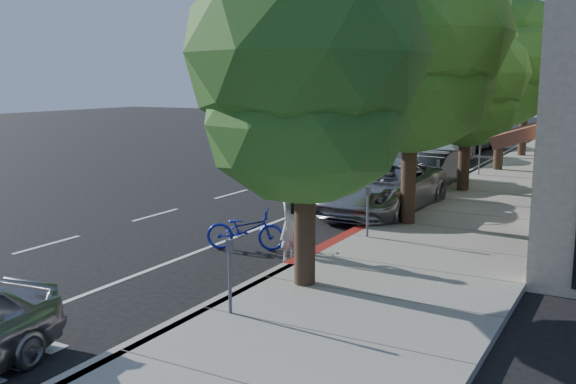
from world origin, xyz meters
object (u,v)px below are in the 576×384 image
Objects in this scene: bicycle at (246,229)px; dark_suv_far at (473,136)px; street_tree_5 at (544,65)px; street_tree_1 at (413,38)px; dark_sedan at (429,169)px; white_pickup at (442,146)px; cyclist at (291,222)px; street_tree_4 at (527,59)px; pedestrian at (565,165)px; street_tree_3 at (504,62)px; street_tree_0 at (306,60)px; silver_suv at (381,186)px; street_tree_2 at (468,76)px.

bicycle is 24.52m from dark_suv_far.
street_tree_1 is at bearing -90.00° from street_tree_5.
dark_sedan is 13.99m from dark_suv_far.
white_pickup is (-3.10, 14.24, -4.22)m from street_tree_1.
cyclist is 18.57m from white_pickup.
street_tree_4 is at bearing 51.13° from white_pickup.
street_tree_4 is 6.42m from white_pickup.
pedestrian reaches higher than white_pickup.
street_tree_3 is 0.97× the size of street_tree_4.
street_tree_3 is 12.00m from street_tree_5.
dark_sedan is 4.61m from pedestrian.
street_tree_0 is at bearing -90.00° from street_tree_1.
silver_suv is 3.21× the size of pedestrian.
street_tree_2 is 1.57× the size of dark_sedan.
dark_suv_far is at bearing 3.71° from cyclist.
silver_suv is at bearing -80.33° from dark_suv_far.
street_tree_0 is 1.66× the size of dark_sedan.
pedestrian reaches higher than dark_sedan.
white_pickup reaches higher than silver_suv.
cyclist is at bearing -92.59° from street_tree_5.
white_pickup is 9.12m from pedestrian.
street_tree_2 is at bearing -22.50° from dark_sedan.
dark_suv_far reaches higher than bicycle.
silver_suv is at bearing 0.69° from cyclist.
white_pickup is (-0.49, 18.26, 0.33)m from bicycle.
bicycle is 18.27m from white_pickup.
dark_suv_far is at bearing -131.50° from street_tree_5.
street_tree_2 reaches higher than pedestrian.
cyclist is at bearing -93.28° from street_tree_4.
bicycle is at bearing -95.33° from street_tree_5.
street_tree_0 reaches higher than street_tree_2.
street_tree_4 is 4.23× the size of bicycle.
street_tree_5 is 4.50× the size of cyclist.
cyclist is at bearing -106.74° from street_tree_1.
cyclist is at bearing -87.79° from silver_suv.
bicycle is at bearing -104.63° from street_tree_2.
dark_sedan is 7.82m from white_pickup.
street_tree_5 is 17.92m from dark_sedan.
white_pickup is (-3.10, -9.76, -3.99)m from street_tree_5.
white_pickup is 3.18× the size of pedestrian.
street_tree_4 is at bearing -29.46° from bicycle.
dark_sedan is at bearing -29.21° from bicycle.
street_tree_1 is 6.10m from cyclist.
street_tree_2 is 1.17× the size of silver_suv.
white_pickup is (-3.10, 8.24, -3.27)m from street_tree_2.
silver_suv is at bearing 100.36° from street_tree_0.
dark_suv_far is at bearing 98.00° from dark_sedan.
pedestrian is at bearing -48.98° from bicycle.
street_tree_3 reaches higher than dark_sedan.
street_tree_0 is at bearing -78.63° from silver_suv.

